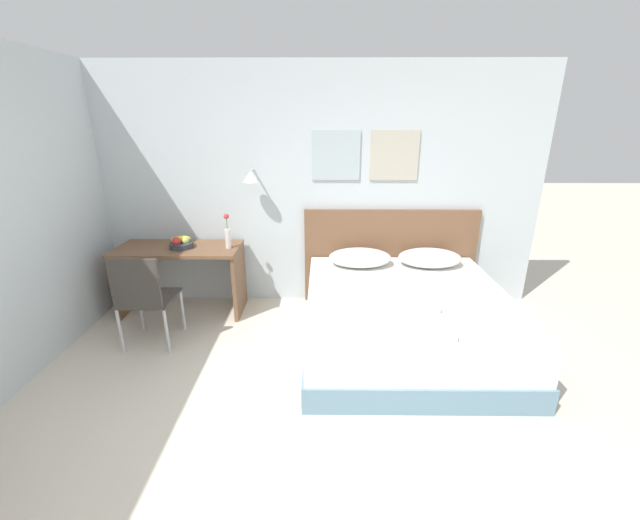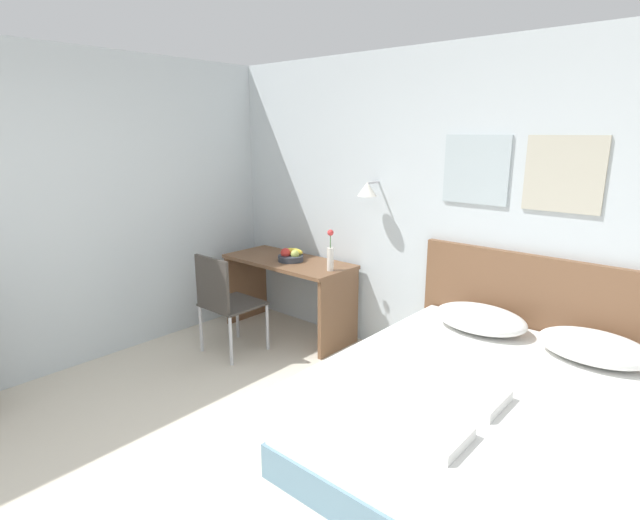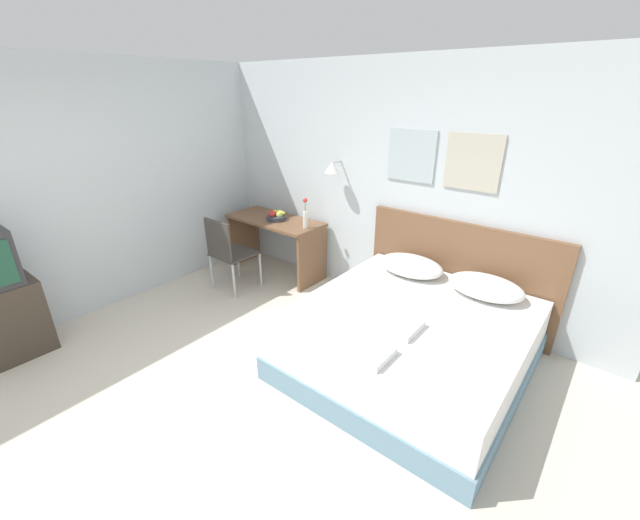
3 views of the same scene
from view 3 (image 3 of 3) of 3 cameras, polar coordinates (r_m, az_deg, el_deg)
ground_plane at (r=3.41m, az=-17.95°, el=-20.86°), size 24.00×24.00×0.00m
wall_back at (r=4.52m, az=9.01°, el=10.61°), size 5.28×0.31×2.65m
wall_left at (r=4.69m, az=-37.91°, el=6.31°), size 0.06×5.63×2.65m
bed at (r=3.64m, az=12.87°, el=-11.26°), size 1.87×1.96×0.56m
headboard at (r=4.33m, az=19.26°, el=-1.90°), size 1.99×0.06×1.11m
pillow_left at (r=4.16m, az=13.06°, el=-0.79°), size 0.68×0.46×0.18m
pillow_right at (r=3.93m, az=22.94°, el=-3.61°), size 0.68×0.46×0.18m
folded_towel_near_foot at (r=3.24m, az=11.23°, el=-9.19°), size 0.34×0.31×0.06m
folded_towel_mid_bed at (r=2.90m, az=7.49°, el=-13.29°), size 0.26×0.29×0.06m
desk at (r=5.28m, az=-6.51°, el=3.67°), size 1.33×0.59×0.76m
desk_chair at (r=4.88m, az=-13.41°, el=1.54°), size 0.47×0.47×0.93m
fruit_bowl at (r=5.15m, az=-6.37°, el=6.38°), size 0.25×0.25×0.13m
flower_vase at (r=4.77m, az=-2.14°, el=6.38°), size 0.06×0.06×0.38m
tv_stand at (r=4.67m, az=-38.70°, el=-6.91°), size 0.45×0.59×0.72m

